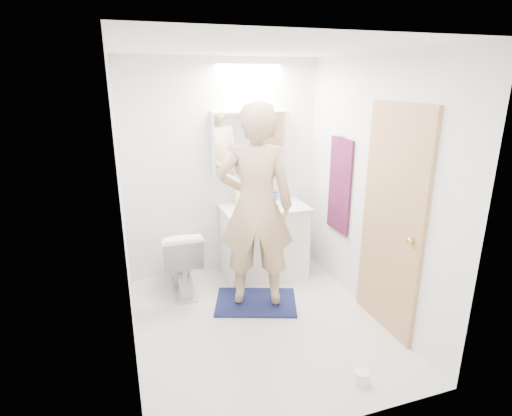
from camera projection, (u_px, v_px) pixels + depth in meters
name	position (u px, v px, depth m)	size (l,w,h in m)	color
floor	(259.00, 324.00, 3.80)	(2.50, 2.50, 0.00)	silver
ceiling	(260.00, 47.00, 3.07)	(2.50, 2.50, 0.00)	white
wall_back	(223.00, 170.00, 4.56)	(2.50, 2.50, 0.00)	white
wall_front	(332.00, 260.00, 2.30)	(2.50, 2.50, 0.00)	white
wall_left	(123.00, 213.00, 3.10)	(2.50, 2.50, 0.00)	white
wall_right	(372.00, 189.00, 3.77)	(2.50, 2.50, 0.00)	white
vanity_cabinet	(264.00, 242.00, 4.67)	(0.90, 0.55, 0.78)	white
countertop	(264.00, 208.00, 4.54)	(0.95, 0.58, 0.04)	white
sink_basin	(263.00, 204.00, 4.56)	(0.36, 0.36, 0.03)	white
faucet	(258.00, 194.00, 4.71)	(0.02, 0.02, 0.16)	silver
medicine_cabinet	(251.00, 143.00, 4.49)	(0.88, 0.14, 0.70)	white
mirror_panel	(253.00, 144.00, 4.42)	(0.84, 0.01, 0.66)	silver
toilet	(181.00, 260.00, 4.28)	(0.40, 0.71, 0.72)	white
bath_rug	(256.00, 302.00, 4.14)	(0.80, 0.55, 0.02)	#161947
person	(256.00, 207.00, 3.83)	(0.71, 0.47, 1.96)	tan
door	(392.00, 222.00, 3.51)	(0.04, 0.80, 2.00)	tan
door_knob	(410.00, 241.00, 3.24)	(0.06, 0.06, 0.06)	gold
towel	(340.00, 186.00, 4.29)	(0.02, 0.42, 1.00)	#1D133D
towel_hook	(342.00, 136.00, 4.13)	(0.02, 0.02, 0.07)	silver
soap_bottle_a	(238.00, 195.00, 4.56)	(0.09, 0.09, 0.22)	beige
soap_bottle_b	(243.00, 196.00, 4.62)	(0.08, 0.08, 0.17)	teal
toothbrush_cup	(273.00, 197.00, 4.72)	(0.11, 0.11, 0.10)	#3A4DB0
toilet_paper_roll	(361.00, 377.00, 3.05)	(0.11, 0.11, 0.10)	white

